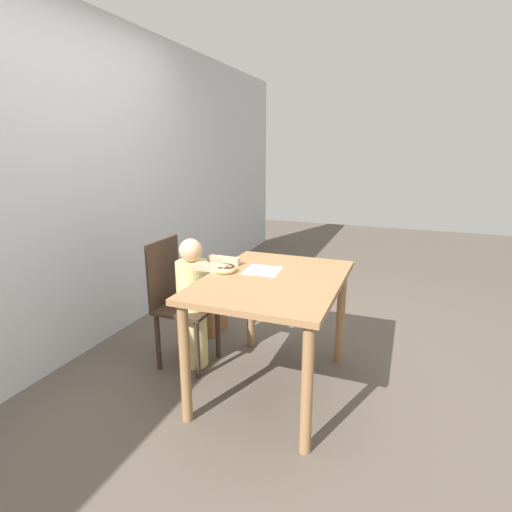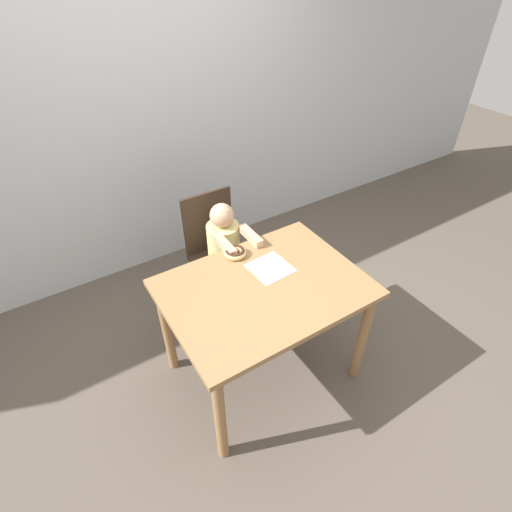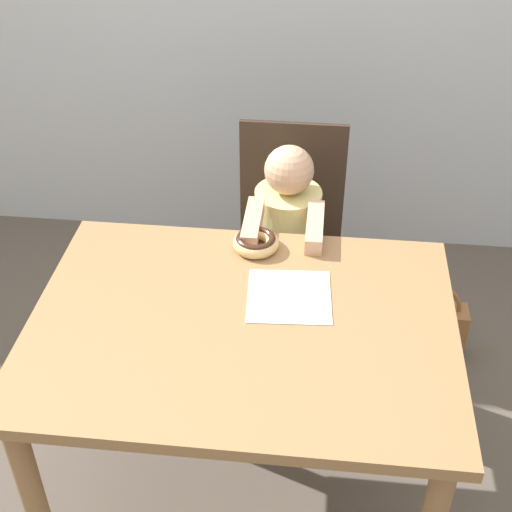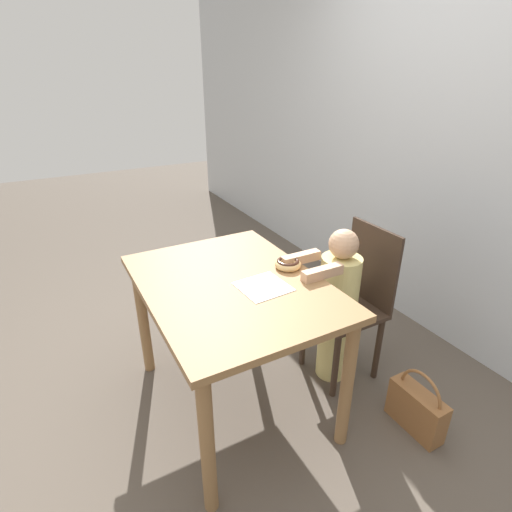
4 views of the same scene
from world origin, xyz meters
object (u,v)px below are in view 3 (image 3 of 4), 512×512
object	(u,v)px
child_figure	(286,266)
handbag	(424,329)
chair	(288,250)
donut	(257,242)

from	to	relation	value
child_figure	handbag	world-z (taller)	child_figure
chair	donut	xyz separation A→B (m)	(-0.07, -0.41, 0.32)
child_figure	handbag	size ratio (longest dim) A/B	2.66
chair	handbag	distance (m)	0.63
donut	child_figure	bearing A→B (deg)	76.19
child_figure	chair	bearing A→B (deg)	90.00
handbag	chair	bearing A→B (deg)	-179.64
child_figure	handbag	xyz separation A→B (m)	(0.53, 0.12, -0.35)
chair	handbag	world-z (taller)	chair
chair	handbag	xyz separation A→B (m)	(0.53, 0.00, -0.33)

